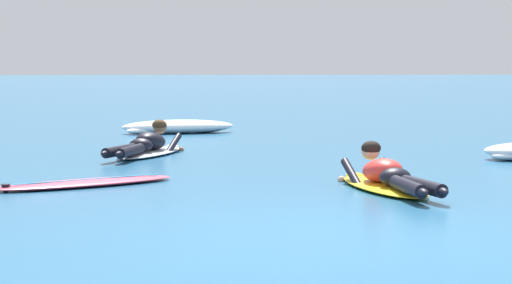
{
  "coord_description": "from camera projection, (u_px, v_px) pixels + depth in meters",
  "views": [
    {
      "loc": [
        -1.01,
        -8.3,
        1.44
      ],
      "look_at": [
        -0.46,
        5.25,
        0.32
      ],
      "focal_mm": 73.83,
      "sensor_mm": 36.0,
      "label": 1
    }
  ],
  "objects": [
    {
      "name": "ground_plane",
      "position": [
        271.0,
        138.0,
        18.38
      ],
      "size": [
        120.0,
        120.0,
        0.0
      ],
      "primitive_type": "plane",
      "color": "#235B84"
    },
    {
      "name": "surfer_near",
      "position": [
        387.0,
        178.0,
        11.2
      ],
      "size": [
        0.98,
        2.47,
        0.54
      ],
      "color": "yellow",
      "rests_on": "ground"
    },
    {
      "name": "surfer_far",
      "position": [
        147.0,
        146.0,
        15.11
      ],
      "size": [
        1.18,
        2.45,
        0.53
      ],
      "color": "silver",
      "rests_on": "ground"
    },
    {
      "name": "drifting_surfboard",
      "position": [
        83.0,
        183.0,
        11.59
      ],
      "size": [
        2.11,
        1.61,
        0.16
      ],
      "color": "#E54C66",
      "rests_on": "ground"
    },
    {
      "name": "whitewater_back",
      "position": [
        178.0,
        127.0,
        19.48
      ],
      "size": [
        2.19,
        1.13,
        0.25
      ],
      "color": "white",
      "rests_on": "ground"
    }
  ]
}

